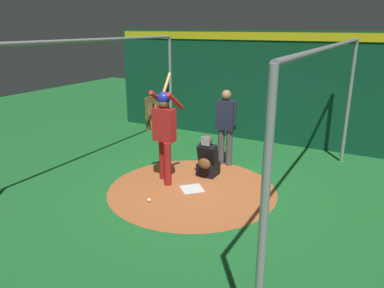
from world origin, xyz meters
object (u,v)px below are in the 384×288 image
(umpire, at_px, (226,123))
(bat_rack, at_px, (156,112))
(batter, at_px, (164,128))
(baseball_0, at_px, (149,200))
(home_plate, at_px, (192,189))
(catcher, at_px, (208,160))

(umpire, bearing_deg, bat_rack, -121.87)
(batter, bearing_deg, umpire, 155.55)
(batter, xyz_separation_m, baseball_0, (0.97, 0.25, -1.12))
(home_plate, bearing_deg, batter, -98.64)
(batter, relative_size, catcher, 2.41)
(bat_rack, relative_size, baseball_0, 14.32)
(home_plate, bearing_deg, bat_rack, -138.19)
(catcher, relative_size, umpire, 0.52)
(catcher, bearing_deg, baseball_0, -13.17)
(batter, bearing_deg, catcher, 137.06)
(catcher, relative_size, baseball_0, 12.38)
(bat_rack, bearing_deg, baseball_0, 32.05)
(home_plate, height_order, batter, batter)
(batter, xyz_separation_m, catcher, (-0.69, 0.64, -0.80))
(umpire, distance_m, bat_rack, 3.86)
(batter, distance_m, catcher, 1.24)
(catcher, bearing_deg, batter, -42.94)
(home_plate, bearing_deg, umpire, 179.92)
(bat_rack, bearing_deg, catcher, 48.44)
(umpire, xyz_separation_m, baseball_0, (2.48, -0.43, -0.95))
(home_plate, distance_m, umpire, 1.89)
(baseball_0, bearing_deg, umpire, 170.06)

